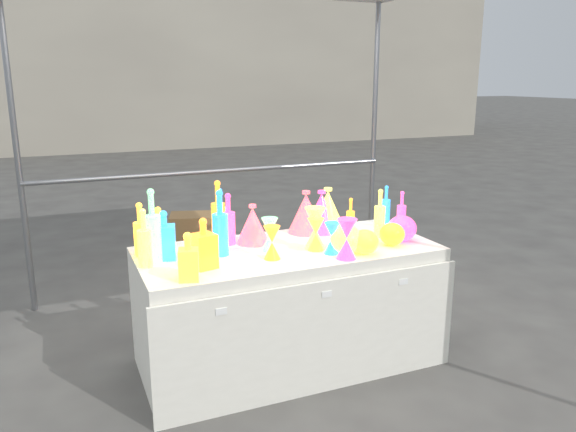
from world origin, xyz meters
name	(u,v)px	position (x,y,z in m)	size (l,w,h in m)	color
ground	(288,360)	(0.00, 0.00, 0.00)	(80.00, 80.00, 0.00)	#5F5D58
display_table	(289,306)	(0.00, -0.01, 0.37)	(1.84, 0.83, 0.75)	white
background_building	(229,35)	(4.00, 14.00, 3.00)	(14.00, 6.00, 6.00)	#ADA490
cardboard_box_closed	(194,231)	(0.05, 2.65, 0.18)	(0.49, 0.36, 0.36)	#9B7246
cardboard_box_flat	(240,261)	(0.32, 1.92, 0.03)	(0.80, 0.57, 0.07)	#9B7246
bottle_0	(140,229)	(-0.84, 0.20, 0.91)	(0.08, 0.08, 0.31)	red
bottle_1	(220,214)	(-0.32, 0.34, 0.92)	(0.08, 0.08, 0.33)	#1A8F32
bottle_2	(218,212)	(-0.36, 0.27, 0.95)	(0.09, 0.09, 0.40)	gold
bottle_3	(228,219)	(-0.31, 0.22, 0.91)	(0.08, 0.08, 0.32)	blue
bottle_4	(144,238)	(-0.85, -0.01, 0.91)	(0.08, 0.08, 0.33)	#13717A
bottle_5	(153,226)	(-0.79, 0.05, 0.96)	(0.09, 0.09, 0.42)	#C62799
bottle_6	(159,233)	(-0.75, 0.11, 0.90)	(0.08, 0.08, 0.30)	red
bottle_7	(220,223)	(-0.41, 0.02, 0.94)	(0.09, 0.09, 0.39)	#1A8F32
decanter_0	(188,256)	(-0.68, -0.31, 0.88)	(0.10, 0.10, 0.25)	red
decanter_1	(204,243)	(-0.56, -0.16, 0.89)	(0.12, 0.12, 0.28)	gold
decanter_2	(164,235)	(-0.72, 0.08, 0.89)	(0.12, 0.12, 0.28)	#1A8F32
hourglass_0	(272,243)	(-0.16, -0.16, 0.85)	(0.10, 0.10, 0.19)	gold
hourglass_1	(347,239)	(0.23, -0.32, 0.87)	(0.12, 0.12, 0.23)	blue
hourglass_2	(315,228)	(0.15, -0.07, 0.88)	(0.13, 0.13, 0.25)	#13717A
hourglass_3	(270,234)	(-0.12, 0.00, 0.85)	(0.10, 0.10, 0.20)	#C62799
hourglass_4	(316,234)	(0.14, -0.10, 0.85)	(0.10, 0.10, 0.20)	red
hourglass_5	(332,238)	(0.19, -0.20, 0.84)	(0.09, 0.09, 0.19)	#1A8F32
globe_0	(365,243)	(0.37, -0.28, 0.81)	(0.16, 0.16, 0.13)	red
globe_1	(346,241)	(0.27, -0.23, 0.83)	(0.19, 0.19, 0.15)	#13717A
globe_2	(392,235)	(0.61, -0.20, 0.81)	(0.16, 0.16, 0.13)	gold
globe_3	(402,230)	(0.72, -0.14, 0.82)	(0.18, 0.18, 0.15)	blue
lampshade_0	(253,224)	(-0.16, 0.18, 0.87)	(0.21, 0.21, 0.25)	gold
lampshade_1	(306,212)	(0.25, 0.28, 0.89)	(0.24, 0.24, 0.28)	gold
lampshade_2	(321,211)	(0.35, 0.26, 0.89)	(0.24, 0.24, 0.28)	blue
lampshade_3	(328,209)	(0.40, 0.26, 0.90)	(0.25, 0.25, 0.30)	#13717A
bottle_8	(386,205)	(0.86, 0.26, 0.89)	(0.06, 0.06, 0.28)	#1A8F32
bottle_9	(350,216)	(0.50, 0.13, 0.87)	(0.05, 0.05, 0.24)	gold
bottle_10	(401,211)	(0.86, 0.07, 0.89)	(0.06, 0.06, 0.27)	blue
bottle_11	(380,213)	(0.65, 0.01, 0.91)	(0.07, 0.07, 0.31)	#13717A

